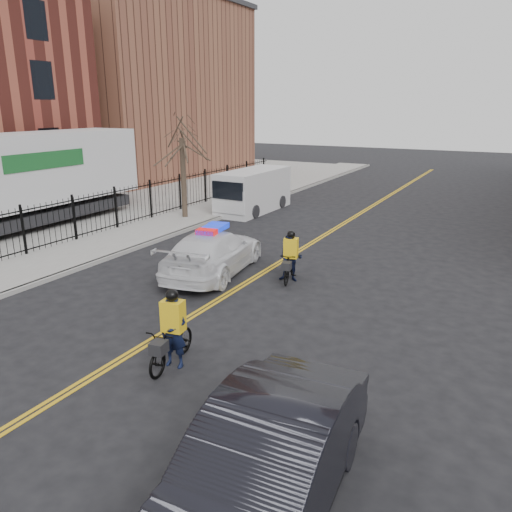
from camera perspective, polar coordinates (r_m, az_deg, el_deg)
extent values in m
plane|color=black|center=(14.36, -7.17, -6.73)|extent=(120.00, 120.00, 0.00)
cube|color=gold|center=(21.01, 5.36, 1.02)|extent=(0.10, 60.00, 0.01)
cube|color=gold|center=(20.95, 5.76, 0.97)|extent=(0.10, 60.00, 0.01)
cube|color=gray|center=(24.75, -10.64, 3.40)|extent=(3.00, 60.00, 0.15)
cube|color=gray|center=(23.85, -7.83, 3.03)|extent=(0.20, 60.00, 0.15)
cube|color=gray|center=(32.32, -25.37, 5.07)|extent=(18.00, 60.00, 0.02)
cube|color=brown|center=(46.35, -13.87, 18.00)|extent=(14.00, 18.00, 14.00)
cylinder|color=#32261D|center=(25.98, -8.28, 8.81)|extent=(0.28, 0.28, 4.00)
imported|color=white|center=(17.54, -4.89, 0.44)|extent=(3.04, 5.62, 1.55)
cube|color=#0C26CC|center=(17.32, -4.96, 3.15)|extent=(0.87, 1.51, 0.16)
imported|color=black|center=(7.54, 0.79, -23.17)|extent=(2.22, 5.37, 1.73)
cube|color=silver|center=(28.02, -0.27, 7.48)|extent=(2.04, 5.40, 2.29)
cube|color=silver|center=(26.07, -2.80, 6.31)|extent=(1.95, 0.82, 1.20)
cube|color=black|center=(25.63, -3.29, 7.48)|extent=(1.80, 0.12, 0.90)
cylinder|color=black|center=(27.30, -3.65, 5.49)|extent=(0.26, 0.70, 0.70)
cylinder|color=black|center=(26.34, -0.16, 5.11)|extent=(0.26, 0.70, 0.70)
cylinder|color=black|center=(29.98, -0.36, 6.56)|extent=(0.26, 0.70, 0.70)
cylinder|color=black|center=(29.12, 2.92, 6.23)|extent=(0.26, 0.70, 0.70)
cube|color=silver|center=(25.48, -26.78, 8.55)|extent=(3.04, 14.37, 3.31)
cube|color=black|center=(25.82, -26.14, 3.72)|extent=(2.59, 13.27, 0.55)
cylinder|color=black|center=(29.70, -16.78, 6.25)|extent=(0.13, 0.13, 1.21)
cube|color=#195926|center=(24.95, -22.87, 10.04)|extent=(0.07, 4.41, 0.77)
imported|color=black|center=(11.61, -9.28, -10.08)|extent=(0.93, 1.97, 1.00)
imported|color=black|center=(11.46, -9.37, -8.49)|extent=(0.68, 0.50, 1.71)
cube|color=yellow|center=(11.30, -9.46, -6.76)|extent=(0.53, 0.40, 0.72)
sphere|color=black|center=(11.12, -9.58, -4.46)|extent=(0.29, 0.29, 0.29)
cube|color=black|center=(10.98, -11.05, -10.22)|extent=(0.36, 0.40, 0.27)
imported|color=black|center=(16.81, 3.97, -1.17)|extent=(0.86, 1.80, 1.04)
imported|color=black|center=(16.73, 3.99, -0.25)|extent=(0.90, 0.77, 1.61)
cube|color=yellow|center=(16.62, 4.01, 0.92)|extent=(0.52, 0.41, 0.68)
sphere|color=black|center=(16.50, 4.04, 2.46)|extent=(0.27, 0.27, 0.27)
cube|color=black|center=(16.16, 3.52, -1.13)|extent=(0.36, 0.39, 0.25)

